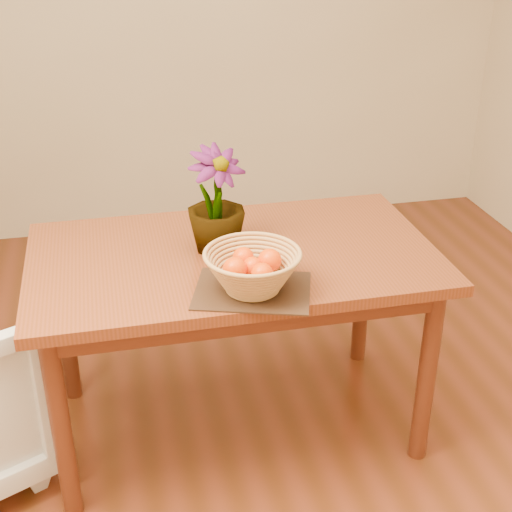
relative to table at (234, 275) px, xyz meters
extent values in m
plane|color=maroon|center=(0.00, -0.30, -0.66)|extent=(4.50, 4.50, 0.00)
cube|color=maroon|center=(0.00, 0.00, 0.07)|extent=(1.40, 0.80, 0.04)
cube|color=#4E2112|center=(0.00, 0.00, 0.01)|extent=(1.28, 0.68, 0.08)
cylinder|color=#4E2112|center=(-0.62, -0.32, -0.31)|extent=(0.06, 0.06, 0.71)
cylinder|color=#4E2112|center=(0.62, -0.32, -0.31)|extent=(0.06, 0.06, 0.71)
cylinder|color=#4E2112|center=(-0.62, 0.32, -0.31)|extent=(0.06, 0.06, 0.71)
cylinder|color=#4E2112|center=(0.62, 0.32, -0.31)|extent=(0.06, 0.06, 0.71)
cube|color=#342113|center=(0.01, -0.28, 0.09)|extent=(0.42, 0.36, 0.01)
cylinder|color=tan|center=(0.01, -0.28, 0.10)|extent=(0.15, 0.15, 0.01)
sphere|color=#FF4004|center=(0.01, -0.28, 0.18)|extent=(0.06, 0.06, 0.06)
sphere|color=#FF4004|center=(0.07, -0.26, 0.18)|extent=(0.07, 0.07, 0.07)
sphere|color=#FF4004|center=(-0.01, -0.22, 0.18)|extent=(0.07, 0.07, 0.07)
sphere|color=#FF4004|center=(-0.05, -0.30, 0.18)|extent=(0.07, 0.07, 0.07)
sphere|color=#FF4004|center=(0.02, -0.34, 0.18)|extent=(0.07, 0.07, 0.07)
imported|color=#1E4413|center=(-0.05, 0.04, 0.27)|extent=(0.27, 0.27, 0.36)
camera|label=1|loc=(-0.40, -2.16, 1.19)|focal=50.00mm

